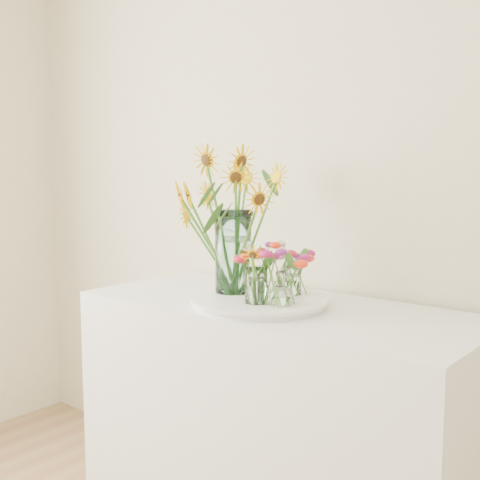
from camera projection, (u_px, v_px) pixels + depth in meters
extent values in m
cube|color=white|center=(276.00, 429.00, 2.11)|extent=(1.40, 0.60, 0.90)
cylinder|color=white|center=(259.00, 302.00, 2.03)|extent=(0.45, 0.45, 0.02)
cylinder|color=#B4EDEF|center=(233.00, 252.00, 2.10)|extent=(0.14, 0.14, 0.30)
cylinder|color=white|center=(256.00, 286.00, 1.93)|extent=(0.09, 0.09, 0.12)
cylinder|color=white|center=(292.00, 280.00, 2.07)|extent=(0.07, 0.07, 0.11)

